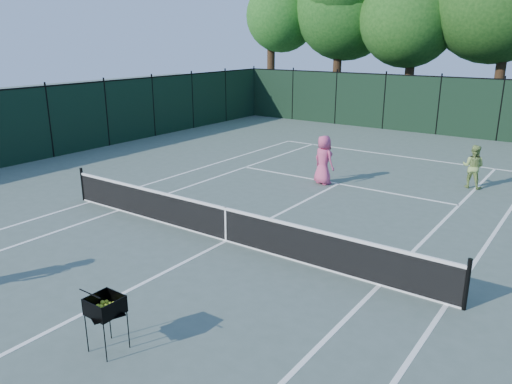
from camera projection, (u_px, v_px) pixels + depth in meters
The scene contains 13 objects.
ground at pixel (226, 241), 12.73m from camera, with size 90.00×90.00×0.00m, color #4B5C52.
sideline_doubles_left at pixel (91, 202), 15.76m from camera, with size 0.10×23.77×0.01m, color white.
sideline_doubles_right at pixel (447, 304), 9.69m from camera, with size 0.10×23.77×0.01m, color white.
sideline_singles_left at pixel (119, 210), 15.00m from camera, with size 0.10×23.77×0.01m, color white.
sideline_singles_right at pixel (380, 285), 10.45m from camera, with size 0.10×23.77×0.01m, color white.
baseline_far at pixel (394, 155), 21.98m from camera, with size 10.97×0.10×0.01m, color white.
service_line_far at pixel (339, 184), 17.71m from camera, with size 8.23×0.10×0.01m, color white.
center_service_line at pixel (226, 241), 12.72m from camera, with size 0.10×12.80×0.01m, color white.
tennis_net at pixel (226, 224), 12.58m from camera, with size 11.69×0.09×1.06m.
fence_far at pixel (439, 106), 26.30m from camera, with size 24.00×0.05×3.00m, color black.
player_pink at pixel (324, 160), 17.48m from camera, with size 0.98×0.79×1.73m.
player_green at pixel (473, 167), 17.06m from camera, with size 0.75×0.59×1.50m.
ball_hopper at pixel (105, 306), 8.06m from camera, with size 0.66×0.66×0.97m.
Camera 1 is at (7.44, -9.17, 4.97)m, focal length 35.00 mm.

